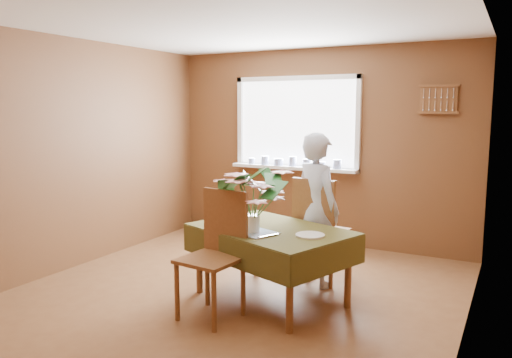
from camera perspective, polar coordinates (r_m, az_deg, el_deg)
The scene contains 14 objects.
floor at distance 4.76m, azimuth -3.20°, elevation -13.46°, with size 4.50×4.50×0.00m, color brown.
ceiling at distance 4.49m, azimuth -3.46°, elevation 17.73°, with size 4.50×4.50×0.00m, color white.
wall_back at distance 6.47m, azimuth 7.09°, elevation 3.62°, with size 4.00×4.00×0.00m, color brown.
wall_left at distance 5.75m, azimuth -20.64°, elevation 2.61°, with size 4.50×4.50×0.00m, color brown.
wall_right at distance 3.83m, azimuth 23.22°, elevation -0.04°, with size 4.50×4.50×0.00m, color brown.
window_assembly at distance 6.53m, azimuth 4.48°, elevation 4.52°, with size 1.72×0.20×1.22m.
spoon_rack at distance 6.06m, azimuth 20.14°, elevation 8.58°, with size 0.44×0.05×0.33m.
dining_table at distance 4.54m, azimuth 1.68°, elevation -6.62°, with size 1.62×1.35×0.68m.
chair_far at distance 5.06m, azimuth 7.14°, elevation -5.40°, with size 0.50×0.50×1.07m.
chair_near at distance 4.25m, azimuth -4.51°, elevation -8.00°, with size 0.50×0.50×1.06m.
seated_woman at distance 4.96m, azimuth 6.99°, elevation -3.46°, with size 0.55×0.36×1.52m, color white.
flower_bouquet at distance 4.31m, azimuth -0.37°, elevation -1.64°, with size 0.62×0.62×0.53m.
side_plate at distance 4.28m, azimuth 6.20°, elevation -6.40°, with size 0.25×0.25×0.01m, color white.
table_knife at distance 4.23m, azimuth 1.36°, elevation -6.49°, with size 0.02×0.22×0.00m, color silver.
Camera 1 is at (2.30, -3.78, 1.75)m, focal length 35.00 mm.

